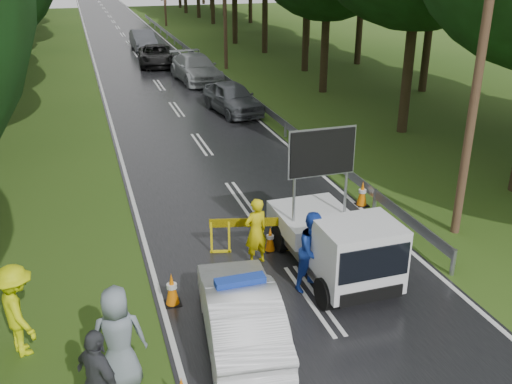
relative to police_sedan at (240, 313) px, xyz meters
name	(u,v)px	position (x,y,z in m)	size (l,w,h in m)	color
ground	(313,300)	(1.99, 0.94, -0.67)	(160.00, 160.00, 0.00)	#2D4D16
road	(146,68)	(1.99, 30.94, -0.66)	(7.00, 140.00, 0.02)	black
guardrail	(199,58)	(5.69, 30.61, -0.13)	(0.12, 60.06, 0.70)	gray
utility_pole_near	(482,52)	(7.19, 2.94, 4.39)	(1.40, 0.24, 10.00)	#4F3524
police_sedan	(240,313)	(0.00, 0.00, 0.00)	(1.90, 4.21, 1.48)	silver
work_truck	(337,242)	(2.94, 1.78, 0.25)	(1.99, 4.33, 3.42)	gray
barrier	(255,227)	(1.40, 3.50, 0.08)	(2.35, 0.62, 0.99)	yellow
officer	(256,232)	(1.24, 2.94, 0.22)	(0.65, 0.43, 1.79)	#DBC70B
civilian	(314,251)	(2.20, 1.44, 0.30)	(0.94, 0.73, 1.94)	#1B3FB5
bystander_left	(18,311)	(-4.21, 0.94, 0.29)	(1.25, 0.72, 1.94)	#E3F20D
bystander_mid	(100,382)	(-2.81, -1.56, 0.29)	(1.13, 0.47, 1.92)	#3E3F45
bystander_right	(118,338)	(-2.42, -0.56, 0.34)	(0.99, 0.64, 2.02)	gray
queue_car_first	(232,98)	(4.54, 17.50, 0.09)	(1.80, 4.48, 1.53)	#45484D
queue_car_second	(196,68)	(4.38, 25.42, 0.14)	(2.27, 5.58, 1.62)	#93979A
queue_car_third	(156,56)	(2.79, 31.42, 0.04)	(2.37, 5.14, 1.43)	black
queue_car_fourth	(143,40)	(2.79, 38.94, 0.13)	(1.70, 4.87, 1.60)	#3C3E43
cone_center	(260,276)	(0.99, 1.81, -0.36)	(0.30, 0.30, 0.64)	black
cone_far	(270,239)	(1.79, 3.44, -0.34)	(0.33, 0.33, 0.70)	black
cone_left_mid	(172,289)	(-1.11, 1.72, -0.29)	(0.38, 0.38, 0.80)	black
cone_right	(362,194)	(5.49, 5.39, -0.28)	(0.39, 0.39, 0.82)	black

